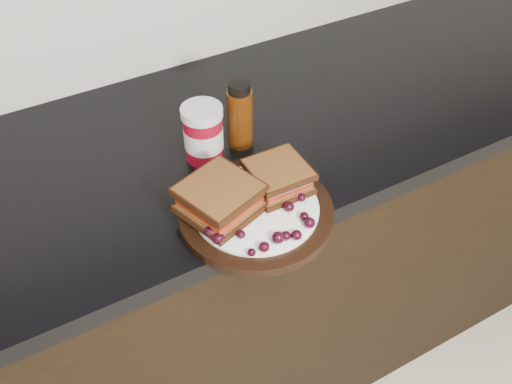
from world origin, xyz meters
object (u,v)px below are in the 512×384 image
(sandwich_left, at_px, (220,199))
(oil_bottle, at_px, (240,114))
(plate, at_px, (256,212))
(condiment_jar, at_px, (203,133))

(sandwich_left, xyz_separation_m, oil_bottle, (0.13, 0.18, 0.02))
(plate, bearing_deg, condiment_jar, 92.65)
(plate, height_order, sandwich_left, sandwich_left)
(sandwich_left, distance_m, oil_bottle, 0.22)
(condiment_jar, xyz_separation_m, oil_bottle, (0.08, 0.00, 0.01))
(plate, relative_size, oil_bottle, 1.93)
(plate, xyz_separation_m, condiment_jar, (-0.01, 0.20, 0.05))
(sandwich_left, bearing_deg, condiment_jar, 55.15)
(plate, distance_m, condiment_jar, 0.20)
(plate, distance_m, sandwich_left, 0.08)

